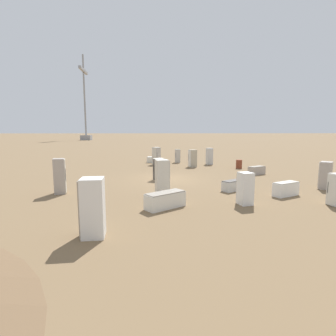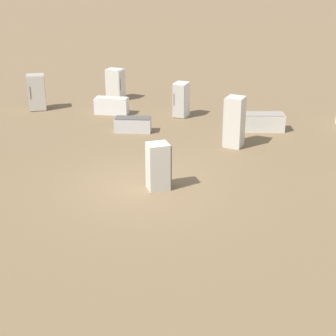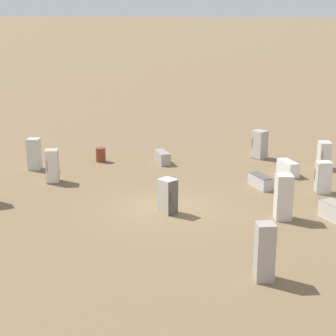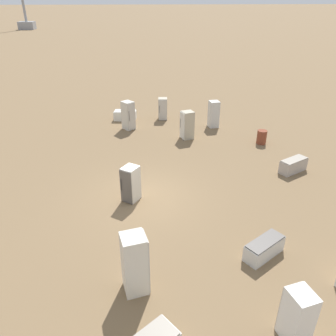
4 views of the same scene
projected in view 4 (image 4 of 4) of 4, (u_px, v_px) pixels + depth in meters
name	position (u px, v px, depth m)	size (l,w,h in m)	color
ground_plane	(142.00, 198.00, 13.76)	(1000.00, 1000.00, 0.00)	brown
discarded_fridge_0	(187.00, 125.00, 19.27)	(0.76, 0.82, 1.66)	#B2A88E
discarded_fridge_2	(163.00, 109.00, 22.43)	(0.72, 0.67, 1.47)	#B2A88E
discarded_fridge_3	(264.00, 248.00, 10.56)	(1.24, 1.54, 0.60)	silver
discarded_fridge_4	(131.00, 184.00, 13.33)	(0.88, 0.86, 1.50)	beige
discarded_fridge_7	(135.00, 264.00, 9.02)	(0.76, 0.79, 1.91)	beige
discarded_fridge_10	(297.00, 316.00, 7.77)	(0.76, 0.67, 1.51)	white
discarded_fridge_11	(128.00, 115.00, 20.65)	(0.93, 0.89, 1.79)	beige
discarded_fridge_12	(214.00, 114.00, 21.04)	(0.73, 0.65, 1.70)	silver
discarded_fridge_14	(293.00, 165.00, 15.73)	(1.13, 1.54, 0.66)	#A89E93
discarded_fridge_15	(125.00, 115.00, 22.51)	(1.03, 1.59, 0.64)	silver
rusty_barrel	(262.00, 137.00, 18.75)	(0.55, 0.55, 0.80)	brown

